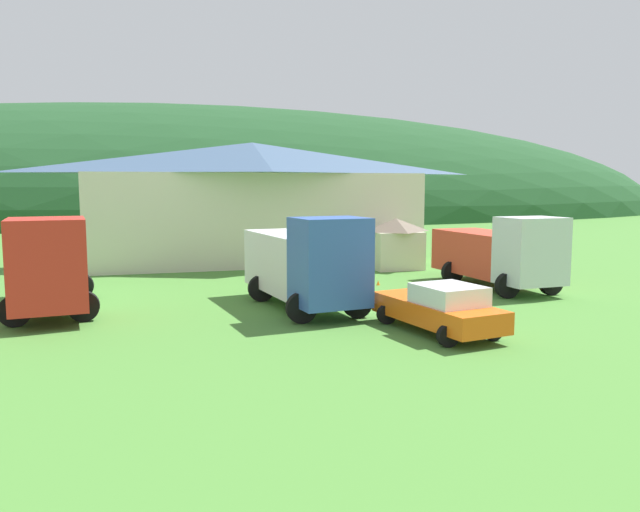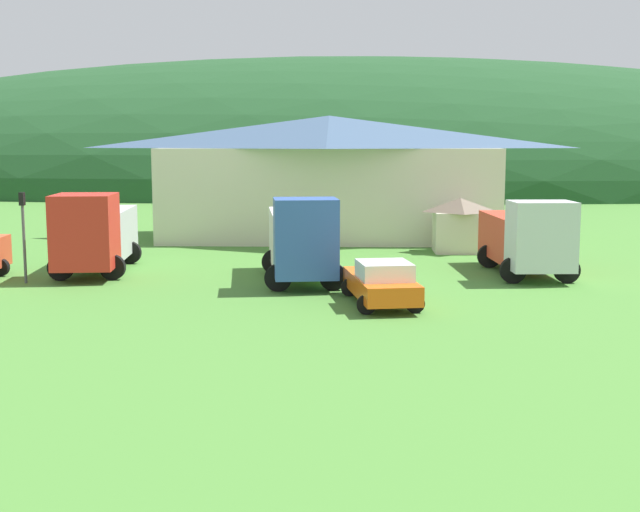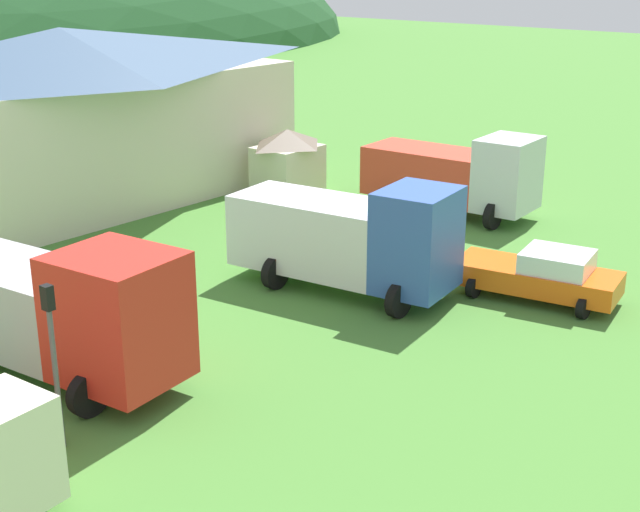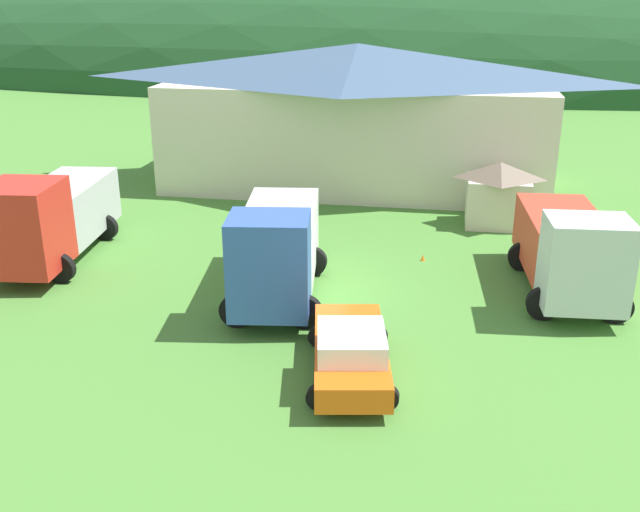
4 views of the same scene
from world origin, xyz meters
name	(u,v)px [view 4 (image 4 of 4)]	position (x,y,z in m)	size (l,w,h in m)	color
ground_plane	(310,299)	(0.00, 0.00, 0.00)	(200.00, 200.00, 0.00)	#477F33
forested_hill_backdrop	(415,70)	(0.00, 73.44, 0.00)	(166.56, 60.00, 32.97)	#1E4723
depot_building	(357,114)	(-0.38, 15.75, 3.86)	(21.46, 9.02, 7.49)	beige
play_shed_cream	(498,193)	(6.86, 9.64, 1.51)	(2.98, 2.45, 2.94)	beige
crane_truck_red	(50,216)	(-10.64, 1.89, 1.88)	(3.82, 8.25, 3.72)	red
box_truck_blue	(277,248)	(-1.12, -0.13, 1.87)	(3.87, 7.67, 3.71)	#3356AD
tow_truck_silver	(569,248)	(8.83, 1.95, 1.73)	(3.68, 7.37, 3.47)	silver
service_pickup_orange	(350,351)	(2.12, -5.17, 0.83)	(2.98, 5.36, 1.66)	#EE5C13
traffic_cone_near_pickup	(423,260)	(3.76, 4.46, 0.00)	(0.36, 0.36, 0.47)	orange
traffic_cone_mid_row	(303,268)	(-0.82, 2.86, 0.00)	(0.36, 0.36, 0.50)	orange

